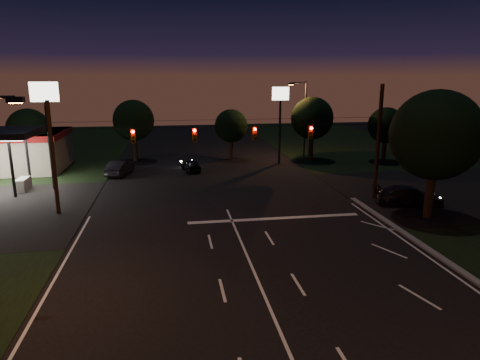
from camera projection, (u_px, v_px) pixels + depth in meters
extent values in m
plane|color=black|center=(270.00, 310.00, 18.00)|extent=(140.00, 140.00, 0.00)
cube|color=black|center=(456.00, 191.00, 36.45)|extent=(20.00, 16.00, 0.02)
cube|color=silver|center=(275.00, 218.00, 29.49)|extent=(12.00, 0.50, 0.01)
cylinder|color=black|center=(374.00, 199.00, 34.25)|extent=(0.30, 0.30, 9.00)
cylinder|color=black|center=(59.00, 214.00, 30.52)|extent=(0.28, 0.28, 8.00)
cylinder|color=black|center=(225.00, 127.00, 30.96)|extent=(24.00, 0.03, 0.03)
cylinder|color=black|center=(225.00, 120.00, 30.84)|extent=(24.00, 0.02, 0.02)
cube|color=#3F3307|center=(133.00, 136.00, 30.08)|extent=(0.32, 0.26, 1.00)
sphere|color=#FF0705|center=(133.00, 132.00, 29.85)|extent=(0.22, 0.22, 0.22)
sphere|color=black|center=(133.00, 136.00, 29.93)|extent=(0.20, 0.20, 0.20)
sphere|color=black|center=(133.00, 141.00, 30.01)|extent=(0.20, 0.20, 0.20)
cube|color=#3F3307|center=(194.00, 135.00, 30.75)|extent=(0.32, 0.26, 1.00)
sphere|color=#FF0705|center=(194.00, 130.00, 30.52)|extent=(0.22, 0.22, 0.22)
sphere|color=black|center=(195.00, 135.00, 30.60)|extent=(0.20, 0.20, 0.20)
sphere|color=black|center=(195.00, 140.00, 30.67)|extent=(0.20, 0.20, 0.20)
cube|color=#3F3307|center=(254.00, 133.00, 31.43)|extent=(0.32, 0.26, 1.00)
sphere|color=#FF0705|center=(255.00, 129.00, 31.20)|extent=(0.22, 0.22, 0.22)
sphere|color=black|center=(255.00, 134.00, 31.28)|extent=(0.20, 0.20, 0.20)
sphere|color=black|center=(255.00, 138.00, 31.36)|extent=(0.20, 0.20, 0.20)
cube|color=#3F3307|center=(311.00, 132.00, 32.10)|extent=(0.32, 0.26, 1.00)
sphere|color=#FF0705|center=(311.00, 128.00, 31.87)|extent=(0.22, 0.22, 0.22)
sphere|color=black|center=(311.00, 133.00, 31.94)|extent=(0.20, 0.20, 0.20)
sphere|color=black|center=(311.00, 137.00, 32.02)|extent=(0.20, 0.20, 0.20)
cube|color=gray|center=(23.00, 185.00, 36.41)|extent=(0.80, 2.00, 1.10)
cylinder|color=black|center=(12.00, 168.00, 34.05)|extent=(0.24, 0.24, 4.80)
cylinder|color=black|center=(28.00, 159.00, 37.88)|extent=(0.24, 0.24, 4.80)
cylinder|color=black|center=(50.00, 147.00, 36.03)|extent=(0.24, 0.24, 7.50)
cube|color=white|center=(44.00, 92.00, 34.95)|extent=(2.20, 0.30, 1.60)
cylinder|color=black|center=(280.00, 132.00, 47.18)|extent=(0.24, 0.24, 7.00)
cube|color=white|center=(281.00, 94.00, 46.18)|extent=(1.80, 0.30, 1.40)
cube|color=black|center=(15.00, 100.00, 16.35)|extent=(0.60, 0.35, 0.22)
cube|color=orange|center=(16.00, 103.00, 16.38)|extent=(0.45, 0.25, 0.04)
cylinder|color=black|center=(305.00, 121.00, 49.40)|extent=(0.20, 0.20, 9.00)
cylinder|color=black|center=(299.00, 83.00, 48.24)|extent=(1.80, 0.12, 0.12)
cube|color=black|center=(291.00, 84.00, 48.12)|extent=(0.60, 0.35, 0.22)
cube|color=orange|center=(291.00, 85.00, 48.15)|extent=(0.45, 0.25, 0.04)
cylinder|color=black|center=(430.00, 190.00, 29.21)|extent=(0.60, 0.60, 4.00)
sphere|color=black|center=(436.00, 135.00, 28.32)|extent=(6.00, 6.00, 6.00)
sphere|color=black|center=(440.00, 137.00, 28.88)|extent=(4.50, 4.50, 4.50)
sphere|color=black|center=(425.00, 137.00, 28.54)|extent=(4.20, 4.20, 4.20)
cylinder|color=black|center=(32.00, 157.00, 43.62)|extent=(0.49, 0.49, 3.00)
sphere|color=black|center=(29.00, 130.00, 42.95)|extent=(4.20, 4.20, 4.20)
sphere|color=black|center=(34.00, 130.00, 43.35)|extent=(3.15, 3.15, 3.15)
sphere|color=black|center=(25.00, 130.00, 43.11)|extent=(2.94, 2.94, 2.94)
cylinder|color=black|center=(135.00, 147.00, 48.98)|extent=(0.52, 0.52, 3.25)
sphere|color=black|center=(134.00, 120.00, 48.25)|extent=(4.60, 4.60, 4.60)
sphere|color=black|center=(138.00, 121.00, 48.68)|extent=(3.45, 3.45, 3.45)
sphere|color=black|center=(130.00, 121.00, 48.42)|extent=(3.22, 3.22, 3.22)
cylinder|color=black|center=(231.00, 148.00, 49.78)|extent=(0.47, 0.47, 2.75)
sphere|color=black|center=(231.00, 126.00, 49.17)|extent=(3.80, 3.80, 3.80)
sphere|color=black|center=(234.00, 127.00, 49.53)|extent=(2.85, 2.85, 2.85)
sphere|color=black|center=(228.00, 127.00, 49.31)|extent=(2.66, 2.66, 2.66)
cylinder|color=black|center=(311.00, 146.00, 49.18)|extent=(0.53, 0.53, 3.40)
sphere|color=black|center=(312.00, 118.00, 48.42)|extent=(4.80, 4.80, 4.80)
sphere|color=black|center=(315.00, 119.00, 48.88)|extent=(3.60, 3.60, 3.60)
sphere|color=black|center=(307.00, 119.00, 48.61)|extent=(3.36, 3.36, 3.36)
cylinder|color=black|center=(384.00, 149.00, 48.57)|extent=(0.48, 0.48, 2.90)
sphere|color=black|center=(386.00, 125.00, 47.92)|extent=(4.00, 4.00, 4.00)
sphere|color=black|center=(388.00, 126.00, 48.30)|extent=(3.00, 3.00, 3.00)
sphere|color=black|center=(382.00, 126.00, 48.07)|extent=(2.80, 2.80, 2.80)
imported|color=black|center=(191.00, 165.00, 43.95)|extent=(2.11, 3.87, 1.25)
imported|color=black|center=(120.00, 168.00, 42.23)|extent=(2.60, 4.67, 1.46)
imported|color=black|center=(410.00, 196.00, 32.46)|extent=(5.33, 3.05, 1.46)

